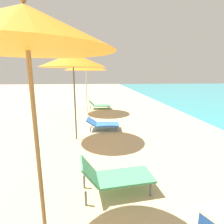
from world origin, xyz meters
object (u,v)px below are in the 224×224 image
at_px(umbrella_third, 73,60).
at_px(umbrella_farthest, 86,66).
at_px(umbrella_second, 26,28).
at_px(lounger_third_shoreside, 102,124).
at_px(lounger_farthest_shoreside, 99,105).
at_px(lounger_second_shoreside, 114,176).

xyz_separation_m(umbrella_third, umbrella_farthest, (0.17, 4.13, -0.02)).
xyz_separation_m(umbrella_second, lounger_third_shoreside, (0.91, 4.71, -2.36)).
height_order(umbrella_third, lounger_farthest_shoreside, umbrella_third).
relative_size(umbrella_third, umbrella_farthest, 1.01).
relative_size(lounger_second_shoreside, lounger_farthest_shoreside, 1.01).
bearing_deg(umbrella_second, lounger_third_shoreside, 79.02).
bearing_deg(lounger_second_shoreside, lounger_third_shoreside, 84.38).
bearing_deg(lounger_second_shoreside, umbrella_farthest, 89.94).
bearing_deg(lounger_third_shoreside, umbrella_farthest, 107.61).
height_order(umbrella_third, lounger_third_shoreside, umbrella_third).
bearing_deg(umbrella_second, lounger_farthest_shoreside, 84.59).
bearing_deg(umbrella_farthest, lounger_third_shoreside, -76.76).
bearing_deg(umbrella_third, umbrella_farthest, 87.69).
xyz_separation_m(lounger_second_shoreside, lounger_third_shoreside, (-0.08, 3.79, -0.09)).
distance_m(umbrella_second, umbrella_farthest, 7.89).
bearing_deg(lounger_third_shoreside, umbrella_second, -96.61).
relative_size(umbrella_second, lounger_third_shoreside, 2.21).
bearing_deg(lounger_third_shoreside, lounger_second_shoreside, -84.41).
bearing_deg(umbrella_second, umbrella_farthest, 88.79).
bearing_deg(lounger_farthest_shoreside, lounger_third_shoreside, -91.88).
relative_size(lounger_third_shoreside, lounger_farthest_shoreside, 0.96).
relative_size(umbrella_third, lounger_third_shoreside, 2.18).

